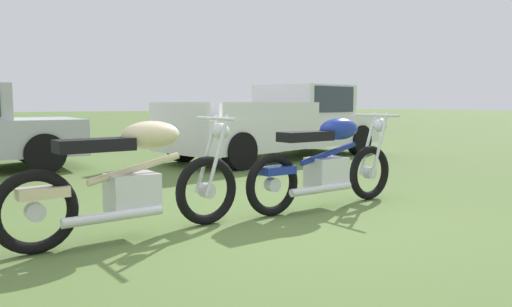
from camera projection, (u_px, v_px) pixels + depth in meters
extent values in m
plane|color=#567038|center=(258.00, 225.00, 4.52)|extent=(120.00, 120.00, 0.00)
torus|color=black|center=(207.00, 190.00, 4.53)|extent=(0.64, 0.19, 0.64)
torus|color=black|center=(35.00, 212.00, 3.64)|extent=(0.64, 0.19, 0.64)
cylinder|color=silver|center=(207.00, 190.00, 4.53)|extent=(0.15, 0.12, 0.14)
cylinder|color=silver|center=(35.00, 212.00, 3.64)|extent=(0.15, 0.12, 0.14)
cylinder|color=silver|center=(207.00, 154.00, 4.60)|extent=(0.27, 0.08, 0.73)
cylinder|color=silver|center=(217.00, 155.00, 4.46)|extent=(0.27, 0.08, 0.73)
cube|color=silver|center=(132.00, 193.00, 4.09)|extent=(0.44, 0.36, 0.32)
cylinder|color=beige|center=(135.00, 168.00, 4.09)|extent=(0.81, 0.18, 0.23)
ellipsoid|color=beige|center=(151.00, 135.00, 4.15)|extent=(0.55, 0.34, 0.24)
cube|color=black|center=(95.00, 145.00, 3.87)|extent=(0.63, 0.33, 0.10)
cube|color=beige|center=(43.00, 192.00, 3.66)|extent=(0.38, 0.23, 0.08)
cylinder|color=silver|center=(215.00, 119.00, 4.52)|extent=(0.13, 0.64, 0.03)
sphere|color=silver|center=(221.00, 131.00, 4.56)|extent=(0.18, 0.18, 0.16)
cylinder|color=silver|center=(114.00, 216.00, 3.84)|extent=(0.80, 0.20, 0.08)
torus|color=black|center=(370.00, 173.00, 5.70)|extent=(0.64, 0.17, 0.63)
torus|color=black|center=(272.00, 185.00, 4.87)|extent=(0.64, 0.17, 0.63)
cylinder|color=silver|center=(370.00, 173.00, 5.70)|extent=(0.15, 0.12, 0.14)
cylinder|color=silver|center=(272.00, 185.00, 4.87)|extent=(0.15, 0.12, 0.14)
cylinder|color=silver|center=(368.00, 143.00, 5.77)|extent=(0.27, 0.07, 0.74)
cylinder|color=silver|center=(380.00, 144.00, 5.63)|extent=(0.27, 0.07, 0.74)
cube|color=silver|center=(326.00, 172.00, 5.29)|extent=(0.44, 0.35, 0.32)
cylinder|color=navy|center=(329.00, 153.00, 5.29)|extent=(0.78, 0.16, 0.22)
ellipsoid|color=navy|center=(339.00, 129.00, 5.35)|extent=(0.55, 0.33, 0.24)
cube|color=black|center=(306.00, 136.00, 5.08)|extent=(0.63, 0.32, 0.10)
cube|color=navy|center=(277.00, 170.00, 4.89)|extent=(0.38, 0.23, 0.08)
cylinder|color=silver|center=(377.00, 115.00, 5.69)|extent=(0.12, 0.64, 0.03)
sphere|color=silver|center=(380.00, 125.00, 5.74)|extent=(0.18, 0.18, 0.16)
cylinder|color=silver|center=(321.00, 189.00, 5.05)|extent=(0.80, 0.19, 0.08)
cylinder|color=black|center=(29.00, 145.00, 9.24)|extent=(0.66, 0.27, 0.64)
cylinder|color=black|center=(45.00, 153.00, 7.80)|extent=(0.66, 0.27, 0.64)
cube|color=silver|center=(276.00, 131.00, 9.93)|extent=(5.18, 3.04, 0.60)
cube|color=silver|center=(304.00, 100.00, 10.46)|extent=(1.95, 1.97, 0.64)
cube|color=#2D3842|center=(304.00, 99.00, 10.46)|extent=(1.68, 1.92, 0.52)
cube|color=silver|center=(215.00, 109.00, 9.82)|extent=(2.37, 0.76, 0.28)
cube|color=silver|center=(274.00, 110.00, 8.66)|extent=(2.37, 0.76, 0.28)
cube|color=silver|center=(178.00, 111.00, 8.22)|extent=(0.53, 1.59, 0.28)
cylinder|color=black|center=(302.00, 136.00, 11.74)|extent=(0.68, 0.39, 0.64)
cylinder|color=black|center=(359.00, 140.00, 10.59)|extent=(0.68, 0.39, 0.64)
cylinder|color=black|center=(182.00, 145.00, 9.32)|extent=(0.68, 0.39, 0.64)
cylinder|color=black|center=(240.00, 151.00, 8.17)|extent=(0.68, 0.39, 0.64)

